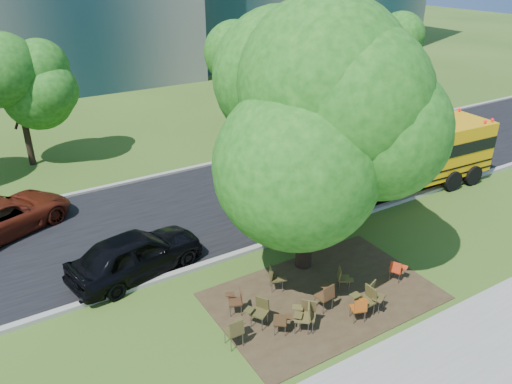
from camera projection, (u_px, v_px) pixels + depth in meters
ground at (289, 298)px, 15.80m from camera, size 160.00×160.00×0.00m
dirt_patch at (323, 296)px, 15.87m from camera, size 7.00×4.50×0.03m
asphalt_road at (195, 210)px, 21.18m from camera, size 80.00×8.00×0.04m
kerb_near at (242, 252)px, 18.08m from camera, size 80.00×0.25×0.14m
kerb_far at (159, 175)px, 24.32m from camera, size 80.00×0.25×0.14m
bg_tree_2 at (16, 83)px, 23.96m from camera, size 4.80×4.80×6.62m
bg_tree_3 at (267, 48)px, 28.14m from camera, size 5.60×5.60×7.84m
bg_tree_4 at (382, 50)px, 31.41m from camera, size 5.00×5.00×6.85m
main_tree at (310, 128)px, 15.26m from camera, size 7.09×7.09×8.60m
school_bus at (389, 160)px, 21.95m from camera, size 11.80×3.20×2.86m
chair_0 at (235, 330)px, 13.63m from camera, size 0.61×0.55×0.94m
chair_1 at (281, 321)px, 14.09m from camera, size 0.67×0.53×0.79m
chair_2 at (305, 314)px, 14.19m from camera, size 0.65×0.82×0.96m
chair_3 at (307, 313)px, 14.28m from camera, size 0.79×0.63×0.92m
chair_4 at (360, 307)px, 14.59m from camera, size 0.67×0.52×0.84m
chair_5 at (375, 294)px, 15.06m from camera, size 0.64×0.72×0.93m
chair_6 at (366, 298)px, 14.85m from camera, size 0.59×0.63×0.97m
chair_7 at (397, 269)px, 16.40m from camera, size 0.64×0.53×0.79m
chair_8 at (237, 299)px, 14.93m from camera, size 0.54×0.69×0.85m
chair_9 at (259, 309)px, 14.43m from camera, size 0.76×0.61×0.92m
chair_10 at (275, 277)px, 15.92m from camera, size 0.56×0.71×0.87m
chair_11 at (326, 294)px, 15.02m from camera, size 0.63×0.62×0.95m
chair_12 at (343, 277)px, 15.98m from camera, size 0.53×0.68×0.80m
black_car at (136, 253)px, 16.69m from camera, size 4.90×2.77×1.57m
bg_car_red at (5, 216)px, 19.27m from camera, size 5.56×4.20×1.40m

